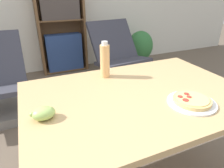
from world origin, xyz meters
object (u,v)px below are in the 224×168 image
(pizza_on_plate, at_px, (192,101))
(potted_plant_floor, at_px, (140,47))
(bookshelf, at_px, (61,25))
(grape_bunch, at_px, (43,113))
(drink_bottle, at_px, (105,61))
(lounge_chair_far, at_px, (118,64))

(pizza_on_plate, xyz_separation_m, potted_plant_floor, (1.11, 2.37, -0.41))
(bookshelf, height_order, potted_plant_floor, bookshelf)
(potted_plant_floor, bearing_deg, grape_bunch, -130.58)
(pizza_on_plate, relative_size, potted_plant_floor, 0.42)
(grape_bunch, bearing_deg, drink_bottle, 38.05)
(lounge_chair_far, height_order, potted_plant_floor, lounge_chair_far)
(drink_bottle, bearing_deg, lounge_chair_far, 60.86)
(bookshelf, bearing_deg, potted_plant_floor, -12.32)
(grape_bunch, distance_m, potted_plant_floor, 2.92)
(pizza_on_plate, xyz_separation_m, drink_bottle, (-0.30, 0.54, 0.11))
(pizza_on_plate, xyz_separation_m, bookshelf, (-0.21, 2.66, 0.04))
(lounge_chair_far, relative_size, bookshelf, 0.51)
(pizza_on_plate, height_order, lounge_chair_far, lounge_chair_far)
(pizza_on_plate, bearing_deg, lounge_chair_far, 76.84)
(pizza_on_plate, distance_m, potted_plant_floor, 2.65)
(grape_bunch, bearing_deg, pizza_on_plate, -12.88)
(drink_bottle, height_order, potted_plant_floor, drink_bottle)
(grape_bunch, relative_size, potted_plant_floor, 0.19)
(grape_bunch, relative_size, lounge_chair_far, 0.14)
(pizza_on_plate, bearing_deg, potted_plant_floor, 64.85)
(lounge_chair_far, bearing_deg, bookshelf, 121.89)
(pizza_on_plate, height_order, drink_bottle, drink_bottle)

